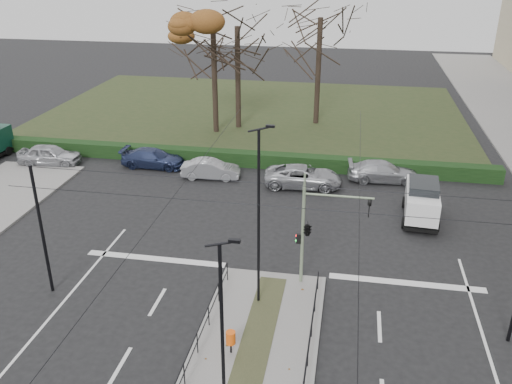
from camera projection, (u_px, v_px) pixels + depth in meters
The scene contains 18 objects.
ground at pixel (256, 345), 20.82m from camera, with size 140.00×140.00×0.00m, color black.
park at pixel (254, 112), 50.51m from camera, with size 38.00×26.00×0.10m, color #253219.
hedge at pixel (219, 157), 38.29m from camera, with size 38.00×1.00×1.00m, color black.
median_railing at pixel (243, 373), 18.09m from camera, with size 4.14×13.24×0.92m.
catenary at pixel (264, 247), 20.87m from camera, with size 20.00×34.00×6.00m.
traffic_light at pixel (309, 228), 23.43m from camera, with size 3.21×1.84×4.73m.
litter_bin at pixel (231, 338), 19.97m from camera, with size 0.37×0.37×0.94m.
streetlamp_median_near at pixel (223, 349), 15.03m from camera, with size 0.60×0.12×7.14m.
streetlamp_median_far at pixel (259, 218), 21.59m from camera, with size 0.66×0.13×7.86m.
parked_car_first at pixel (49, 155), 38.03m from camera, with size 1.73×4.31×1.47m, color #9D9EA4.
parked_car_second at pixel (211, 169), 35.82m from camera, with size 1.34×3.86×1.27m, color #9D9EA4.
parked_car_third at pixel (153, 158), 37.67m from camera, with size 1.81×4.45×1.29m, color #222B4F.
parked_car_fourth at pixel (303, 176), 34.53m from camera, with size 2.27×4.93×1.37m, color #9D9EA4.
white_van at pixel (422, 200), 30.10m from camera, with size 2.18×4.29×2.27m.
rust_tree at pixel (213, 29), 41.67m from camera, with size 8.42×8.42×10.87m.
bare_tree_center at pixel (320, 26), 43.92m from camera, with size 7.98×7.98×11.72m.
bare_tree_near at pixel (237, 34), 43.07m from camera, with size 7.08×7.08×11.00m.
parked_car_fifth at pixel (383, 171), 35.35m from camera, with size 1.86×4.58×1.33m, color #9D9EA4.
Camera 1 is at (2.93, -16.33, 13.89)m, focal length 38.00 mm.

